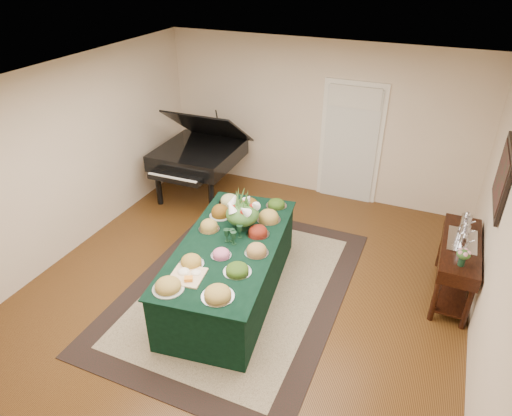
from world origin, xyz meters
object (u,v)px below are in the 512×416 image
at_px(buffet_table, 230,269).
at_px(mahogany_sideboard, 459,255).
at_px(floral_centerpiece, 242,210).
at_px(grand_piano, 198,154).

xyz_separation_m(buffet_table, mahogany_sideboard, (2.63, 1.11, 0.23)).
distance_m(buffet_table, mahogany_sideboard, 2.86).
bearing_deg(floral_centerpiece, buffet_table, -89.99).
height_order(grand_piano, mahogany_sideboard, grand_piano).
xyz_separation_m(buffet_table, grand_piano, (-1.69, 2.20, 0.41)).
relative_size(buffet_table, mahogany_sideboard, 1.89).
bearing_deg(floral_centerpiece, mahogany_sideboard, 15.39).
bearing_deg(buffet_table, floral_centerpiece, 90.01).
relative_size(buffet_table, grand_piano, 1.60).
height_order(floral_centerpiece, grand_piano, grand_piano).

